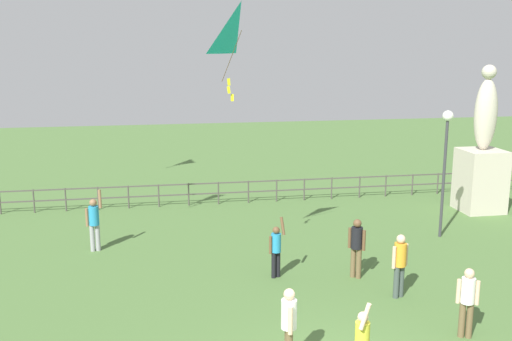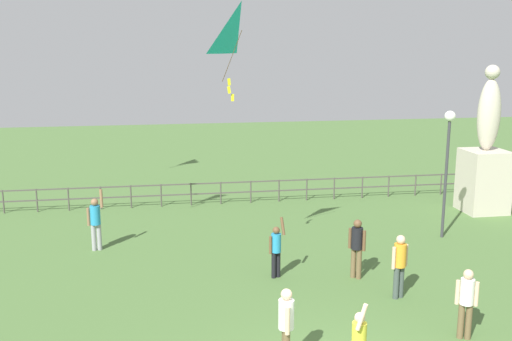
# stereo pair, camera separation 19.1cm
# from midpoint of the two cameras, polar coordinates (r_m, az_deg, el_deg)

# --- Properties ---
(statue_monument) EXTENTS (1.60, 1.60, 5.81)m
(statue_monument) POSITION_cam_midpoint_polar(r_m,az_deg,el_deg) (25.10, 21.41, 0.57)
(statue_monument) COLOR beige
(statue_monument) RESTS_ON ground_plane
(lamppost) EXTENTS (0.36, 0.36, 4.41)m
(lamppost) POSITION_cam_midpoint_polar(r_m,az_deg,el_deg) (20.96, 18.28, 2.23)
(lamppost) COLOR #38383D
(lamppost) RESTS_ON ground_plane
(person_1) EXTENTS (0.47, 0.31, 1.67)m
(person_1) POSITION_cam_midpoint_polar(r_m,az_deg,el_deg) (14.43, 20.01, -11.59)
(person_1) COLOR brown
(person_1) RESTS_ON ground_plane
(person_2) EXTENTS (0.50, 0.32, 1.73)m
(person_2) POSITION_cam_midpoint_polar(r_m,az_deg,el_deg) (16.09, 14.03, -8.58)
(person_2) COLOR #3F4C47
(person_2) RESTS_ON ground_plane
(person_3) EXTENTS (0.54, 0.32, 2.04)m
(person_3) POSITION_cam_midpoint_polar(r_m,az_deg,el_deg) (19.78, -14.96, -4.64)
(person_3) COLOR #99999E
(person_3) RESTS_ON ground_plane
(person_5) EXTENTS (0.32, 0.53, 1.74)m
(person_5) POSITION_cam_midpoint_polar(r_m,az_deg,el_deg) (12.48, 3.38, -14.47)
(person_5) COLOR brown
(person_5) RESTS_ON ground_plane
(person_6) EXTENTS (0.49, 0.28, 1.78)m
(person_6) POSITION_cam_midpoint_polar(r_m,az_deg,el_deg) (16.99, 2.28, -7.46)
(person_6) COLOR black
(person_6) RESTS_ON ground_plane
(person_7) EXTENTS (0.41, 0.39, 1.74)m
(person_7) POSITION_cam_midpoint_polar(r_m,az_deg,el_deg) (17.15, 10.02, -7.06)
(person_7) COLOR brown
(person_7) RESTS_ON ground_plane
(kite_1) EXTENTS (1.21, 1.27, 2.64)m
(kite_1) POSITION_cam_midpoint_polar(r_m,az_deg,el_deg) (16.42, -1.07, 13.23)
(kite_1) COLOR #19B2B2
(waterfront_railing) EXTENTS (36.03, 0.06, 0.95)m
(waterfront_railing) POSITION_cam_midpoint_polar(r_m,az_deg,el_deg) (24.81, -2.08, -1.83)
(waterfront_railing) COLOR #4C4742
(waterfront_railing) RESTS_ON ground_plane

